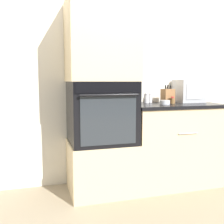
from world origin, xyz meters
The scene contains 12 objects.
ground_plane centered at (0.00, 0.00, 0.00)m, with size 12.00×12.00×0.00m, color gray.
wall_back centered at (0.00, 0.63, 1.25)m, with size 8.00×0.05×2.50m.
oven_cabinet_base centered at (-0.34, 0.30, 0.27)m, with size 0.69×0.60×0.54m.
wall_oven centered at (-0.34, 0.30, 0.86)m, with size 0.67×0.64×0.64m.
oven_cabinet_upper centered at (-0.34, 0.30, 1.60)m, with size 0.69×0.60×0.83m.
counter_unit centered at (0.51, 0.30, 0.47)m, with size 1.04×0.63×0.93m.
microwave centered at (0.79, 0.44, 1.07)m, with size 0.32×0.28×0.27m.
knife_block centered at (0.48, 0.39, 1.02)m, with size 0.12×0.13×0.21m.
bowl centered at (0.37, 0.25, 0.95)m, with size 0.11×0.11×0.05m.
condiment_jar_near centered at (0.32, 0.53, 0.98)m, with size 0.05×0.05×0.11m.
condiment_jar_mid centered at (0.48, 0.29, 0.97)m, with size 0.04×0.04×0.08m.
condiment_jar_far centered at (0.24, 0.47, 0.99)m, with size 0.06×0.06×0.11m.
Camera 1 is at (-1.00, -2.36, 1.18)m, focal length 42.00 mm.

